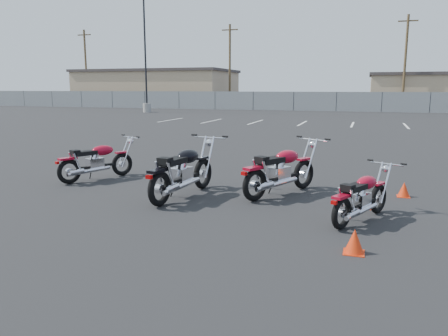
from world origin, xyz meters
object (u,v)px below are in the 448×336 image
(motorcycle_rear_red, at_px, (362,197))
(motorcycle_front_red, at_px, (96,161))
(motorcycle_third_red, at_px, (281,171))
(motorcycle_second_black, at_px, (183,171))

(motorcycle_rear_red, bearing_deg, motorcycle_front_red, 166.22)
(motorcycle_third_red, bearing_deg, motorcycle_second_black, -156.78)
(motorcycle_front_red, bearing_deg, motorcycle_rear_red, -13.78)
(motorcycle_front_red, bearing_deg, motorcycle_second_black, -18.98)
(motorcycle_front_red, xyz_separation_m, motorcycle_third_red, (4.52, -0.12, 0.05))
(motorcycle_second_black, xyz_separation_m, motorcycle_third_red, (1.85, 0.80, -0.02))
(motorcycle_front_red, relative_size, motorcycle_rear_red, 1.10)
(motorcycle_front_red, height_order, motorcycle_third_red, motorcycle_third_red)
(motorcycle_rear_red, bearing_deg, motorcycle_third_red, 139.52)
(motorcycle_second_black, bearing_deg, motorcycle_third_red, 23.22)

